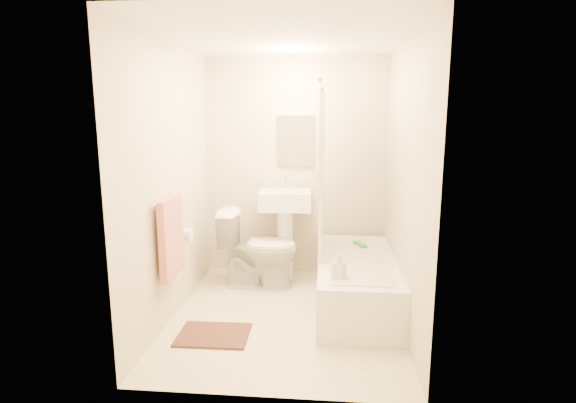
# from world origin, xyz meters

# --- Properties ---
(floor) EXTENTS (2.40, 2.40, 0.00)m
(floor) POSITION_xyz_m (0.00, 0.00, 0.00)
(floor) COLOR beige
(floor) RESTS_ON ground
(ceiling) EXTENTS (2.40, 2.40, 0.00)m
(ceiling) POSITION_xyz_m (0.00, 0.00, 2.40)
(ceiling) COLOR white
(ceiling) RESTS_ON ground
(wall_back) EXTENTS (2.00, 0.02, 2.40)m
(wall_back) POSITION_xyz_m (0.00, 1.20, 1.20)
(wall_back) COLOR beige
(wall_back) RESTS_ON ground
(wall_left) EXTENTS (0.02, 2.40, 2.40)m
(wall_left) POSITION_xyz_m (-1.00, 0.00, 1.20)
(wall_left) COLOR beige
(wall_left) RESTS_ON ground
(wall_right) EXTENTS (0.02, 2.40, 2.40)m
(wall_right) POSITION_xyz_m (1.00, 0.00, 1.20)
(wall_right) COLOR beige
(wall_right) RESTS_ON ground
(mirror) EXTENTS (0.40, 0.03, 0.55)m
(mirror) POSITION_xyz_m (0.00, 1.18, 1.50)
(mirror) COLOR white
(mirror) RESTS_ON wall_back
(curtain_rod) EXTENTS (0.03, 1.70, 0.03)m
(curtain_rod) POSITION_xyz_m (0.30, 0.10, 2.00)
(curtain_rod) COLOR silver
(curtain_rod) RESTS_ON wall_back
(shower_curtain) EXTENTS (0.04, 0.80, 1.55)m
(shower_curtain) POSITION_xyz_m (0.30, 0.50, 1.22)
(shower_curtain) COLOR silver
(shower_curtain) RESTS_ON curtain_rod
(towel_bar) EXTENTS (0.02, 0.60, 0.02)m
(towel_bar) POSITION_xyz_m (-0.96, -0.25, 1.10)
(towel_bar) COLOR silver
(towel_bar) RESTS_ON wall_left
(towel) EXTENTS (0.06, 0.45, 0.66)m
(towel) POSITION_xyz_m (-0.93, -0.25, 0.78)
(towel) COLOR #CC7266
(towel) RESTS_ON towel_bar
(toilet_paper) EXTENTS (0.11, 0.12, 0.12)m
(toilet_paper) POSITION_xyz_m (-0.93, 0.12, 0.70)
(toilet_paper) COLOR white
(toilet_paper) RESTS_ON wall_left
(toilet) EXTENTS (0.83, 0.47, 0.80)m
(toilet) POSITION_xyz_m (-0.35, 0.71, 0.40)
(toilet) COLOR silver
(toilet) RESTS_ON floor
(sink) EXTENTS (0.57, 0.47, 1.07)m
(sink) POSITION_xyz_m (-0.09, 0.95, 0.54)
(sink) COLOR white
(sink) RESTS_ON floor
(bathtub) EXTENTS (0.71, 1.63, 0.46)m
(bathtub) POSITION_xyz_m (0.64, 0.30, 0.23)
(bathtub) COLOR white
(bathtub) RESTS_ON floor
(bath_mat) EXTENTS (0.58, 0.44, 0.02)m
(bath_mat) POSITION_xyz_m (-0.55, -0.43, 0.01)
(bath_mat) COLOR #4E2919
(bath_mat) RESTS_ON floor
(soap_bottle) EXTENTS (0.13, 0.13, 0.21)m
(soap_bottle) POSITION_xyz_m (0.46, -0.25, 0.56)
(soap_bottle) COLOR white
(soap_bottle) RESTS_ON bathtub
(scrub_brush) EXTENTS (0.14, 0.21, 0.04)m
(scrub_brush) POSITION_xyz_m (0.70, 0.70, 0.48)
(scrub_brush) COLOR green
(scrub_brush) RESTS_ON bathtub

